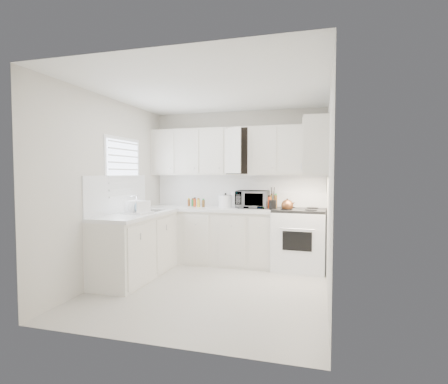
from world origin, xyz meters
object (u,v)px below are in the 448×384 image
(tea_kettle, at_px, (287,205))
(utensil_crock, at_px, (273,198))
(stove, at_px, (299,231))
(rice_cooker, at_px, (226,200))
(microwave, at_px, (253,197))
(dish_rack, at_px, (137,206))

(tea_kettle, relative_size, utensil_crock, 0.62)
(stove, xyz_separation_m, rice_cooker, (-1.26, 0.15, 0.45))
(microwave, distance_m, dish_rack, 1.93)
(stove, relative_size, microwave, 2.35)
(stove, height_order, dish_rack, stove)
(microwave, relative_size, utensil_crock, 1.41)
(dish_rack, bearing_deg, tea_kettle, 39.75)
(rice_cooker, distance_m, dish_rack, 1.61)
(microwave, bearing_deg, stove, -9.85)
(tea_kettle, relative_size, dish_rack, 0.58)
(microwave, bearing_deg, rice_cooker, -179.59)
(utensil_crock, bearing_deg, stove, 8.18)
(stove, distance_m, dish_rack, 2.54)
(rice_cooker, height_order, utensil_crock, utensil_crock)
(utensil_crock, xyz_separation_m, dish_rack, (-1.80, -1.08, -0.08))
(rice_cooker, xyz_separation_m, dish_rack, (-0.97, -1.29, -0.01))
(rice_cooker, height_order, dish_rack, rice_cooker)
(utensil_crock, bearing_deg, microwave, 150.13)
(microwave, xyz_separation_m, rice_cooker, (-0.47, 0.00, -0.06))
(microwave, xyz_separation_m, dish_rack, (-1.44, -1.29, -0.07))
(stove, distance_m, tea_kettle, 0.49)
(stove, xyz_separation_m, dish_rack, (-2.22, -1.14, 0.44))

